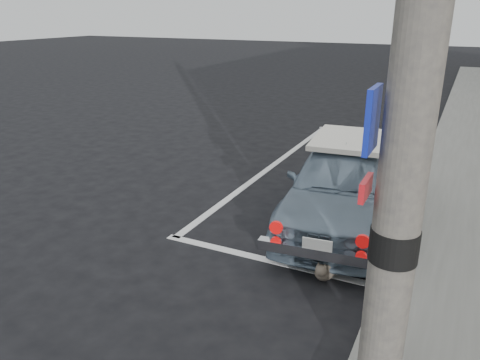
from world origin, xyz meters
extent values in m
plane|color=black|center=(0.00, 0.00, 0.00)|extent=(80.00, 80.00, 0.00)
cube|color=silver|center=(0.50, -0.50, 0.00)|extent=(3.00, 0.12, 0.01)
cube|color=silver|center=(0.50, 6.50, 0.00)|extent=(3.00, 0.12, 0.01)
cube|color=silver|center=(-0.90, 3.00, 0.00)|extent=(0.12, 7.00, 0.01)
cylinder|color=black|center=(2.05, -2.00, 1.30)|extent=(0.36, 0.36, 0.25)
cube|color=#1425AA|center=(1.81, -2.00, 2.20)|extent=(0.04, 0.35, 0.45)
cube|color=red|center=(1.81, -2.00, 1.70)|extent=(0.04, 0.30, 0.15)
cube|color=white|center=(1.80, -2.00, 1.70)|extent=(0.02, 0.16, 0.08)
imported|color=slate|center=(0.98, 1.00, 0.61)|extent=(1.75, 3.67, 1.21)
cube|color=white|center=(0.94, 1.35, 1.14)|extent=(1.12, 1.44, 0.07)
cube|color=silver|center=(1.13, -0.72, 0.38)|extent=(1.36, 0.25, 0.12)
cube|color=white|center=(1.14, -0.77, 0.48)|extent=(0.33, 0.05, 0.17)
cylinder|color=red|center=(0.67, -0.79, 0.62)|extent=(0.15, 0.05, 0.15)
cylinder|color=red|center=(1.61, -0.71, 0.62)|extent=(0.15, 0.05, 0.15)
cylinder|color=red|center=(0.67, -0.79, 0.44)|extent=(0.12, 0.05, 0.12)
cylinder|color=red|center=(1.61, -0.71, 0.44)|extent=(0.12, 0.05, 0.12)
ellipsoid|color=#6D6153|center=(1.20, -0.59, 0.12)|extent=(0.23, 0.36, 0.22)
sphere|color=#6D6153|center=(1.20, -0.75, 0.19)|extent=(0.14, 0.14, 0.14)
cone|color=#6D6153|center=(1.16, -0.75, 0.26)|extent=(0.05, 0.05, 0.05)
cone|color=#6D6153|center=(1.24, -0.75, 0.26)|extent=(0.05, 0.05, 0.05)
cylinder|color=#6D6153|center=(1.26, -0.41, 0.04)|extent=(0.12, 0.23, 0.03)
camera|label=1|loc=(2.37, -5.21, 2.90)|focal=35.00mm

